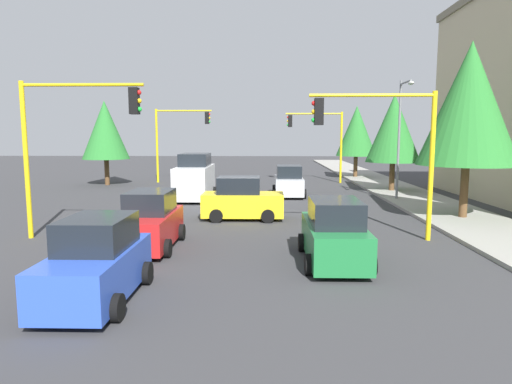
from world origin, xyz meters
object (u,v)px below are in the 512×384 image
(delivery_van_white, at_px, (195,178))
(car_red, at_px, (150,222))
(tree_roadside_far, at_px, (356,131))
(tree_roadside_mid, at_px, (394,128))
(tree_opposite_side, at_px, (105,130))
(car_green, at_px, (334,234))
(car_blue, at_px, (96,263))
(street_lamp_curbside, at_px, (401,127))
(traffic_signal_near_right, at_px, (72,128))
(traffic_signal_near_left, at_px, (382,135))
(car_yellow, at_px, (242,200))
(car_silver, at_px, (289,182))
(tree_roadside_near, at_px, (469,104))
(traffic_signal_far_left, at_px, (319,133))
(traffic_signal_far_right, at_px, (178,131))

(delivery_van_white, bearing_deg, car_red, 1.60)
(tree_roadside_far, distance_m, tree_roadside_mid, 10.01)
(tree_opposite_side, relative_size, car_green, 1.57)
(tree_opposite_side, xyz_separation_m, car_blue, (24.31, 8.47, -3.36))
(tree_roadside_mid, xyz_separation_m, delivery_van_white, (3.55, -12.89, -3.04))
(car_green, bearing_deg, street_lamp_curbside, 155.90)
(street_lamp_curbside, relative_size, car_blue, 1.84)
(traffic_signal_near_right, xyz_separation_m, traffic_signal_near_left, (0.00, 11.39, -0.26))
(traffic_signal_near_right, bearing_deg, car_yellow, 123.42)
(tree_opposite_side, relative_size, car_silver, 1.70)
(car_yellow, bearing_deg, tree_roadside_near, 90.00)
(car_silver, bearing_deg, car_red, -22.33)
(tree_opposite_side, height_order, car_blue, tree_opposite_side)
(traffic_signal_near_left, relative_size, tree_roadside_mid, 0.83)
(traffic_signal_far_left, distance_m, tree_opposite_side, 16.83)
(car_red, bearing_deg, car_yellow, 151.67)
(traffic_signal_near_left, xyz_separation_m, car_blue, (6.31, -8.20, -2.98))
(traffic_signal_far_right, height_order, tree_roadside_far, tree_roadside_far)
(traffic_signal_far_right, bearing_deg, delivery_van_white, 16.64)
(tree_opposite_side, xyz_separation_m, tree_roadside_mid, (4.00, 21.00, 0.07))
(street_lamp_curbside, height_order, car_red, street_lamp_curbside)
(traffic_signal_near_right, relative_size, tree_opposite_side, 0.90)
(car_green, bearing_deg, tree_roadside_far, 167.57)
(traffic_signal_near_right, xyz_separation_m, delivery_van_white, (-10.45, 2.84, -2.85))
(car_green, distance_m, car_blue, 6.90)
(traffic_signal_near_right, xyz_separation_m, street_lamp_curbside, (-9.61, 14.92, 0.21))
(street_lamp_curbside, relative_size, tree_roadside_mid, 1.06)
(tree_roadside_far, xyz_separation_m, car_red, (25.37, -12.06, -3.33))
(car_yellow, xyz_separation_m, car_green, (7.04, 3.20, 0.00))
(traffic_signal_near_left, bearing_deg, tree_roadside_far, 170.92)
(delivery_van_white, bearing_deg, traffic_signal_far_left, 138.02)
(traffic_signal_far_right, xyz_separation_m, tree_roadside_far, (-4.00, 15.24, 0.02))
(traffic_signal_far_left, height_order, car_silver, traffic_signal_far_left)
(traffic_signal_near_right, distance_m, delivery_van_white, 11.20)
(traffic_signal_near_left, relative_size, car_yellow, 1.47)
(traffic_signal_far_left, height_order, delivery_van_white, traffic_signal_far_left)
(tree_opposite_side, relative_size, car_blue, 1.71)
(traffic_signal_far_left, bearing_deg, car_green, -5.37)
(traffic_signal_near_right, height_order, tree_roadside_mid, tree_roadside_mid)
(traffic_signal_near_right, distance_m, car_silver, 15.03)
(tree_opposite_side, relative_size, tree_roadside_near, 0.81)
(traffic_signal_near_left, height_order, car_silver, traffic_signal_near_left)
(street_lamp_curbside, xyz_separation_m, tree_roadside_far, (-14.39, 0.30, -0.12))
(traffic_signal_near_right, relative_size, tree_roadside_far, 0.90)
(traffic_signal_near_left, xyz_separation_m, tree_roadside_mid, (-14.00, 4.34, 0.45))
(traffic_signal_near_right, distance_m, tree_roadside_far, 28.42)
(tree_opposite_side, bearing_deg, tree_roadside_far, 106.31)
(tree_roadside_near, bearing_deg, tree_opposite_side, -123.07)
(traffic_signal_near_right, relative_size, tree_roadside_near, 0.73)
(tree_roadside_near, distance_m, car_blue, 17.18)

